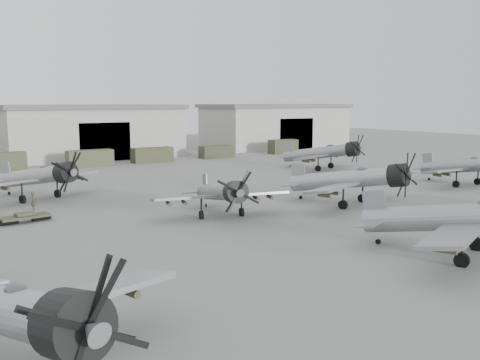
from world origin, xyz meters
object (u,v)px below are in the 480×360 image
object	(u,v)px
aircraft_near_1	(474,218)
aircraft_far_0	(40,176)
aircraft_mid_2	(355,179)
aircraft_mid_3	(469,166)
aircraft_far_1	(326,153)
ground_crew	(33,201)
aircraft_mid_1	(222,193)
aircraft_near_0	(8,312)

from	to	relation	value
aircraft_near_1	aircraft_far_0	bearing A→B (deg)	94.26
aircraft_far_0	aircraft_mid_2	bearing A→B (deg)	-60.41
aircraft_mid_3	aircraft_far_0	world-z (taller)	aircraft_far_0
aircraft_far_0	aircraft_far_1	world-z (taller)	aircraft_far_1
aircraft_far_1	ground_crew	bearing A→B (deg)	167.93
aircraft_near_1	aircraft_far_1	world-z (taller)	aircraft_near_1
aircraft_mid_2	aircraft_mid_3	size ratio (longest dim) A/B	1.06
aircraft_mid_1	ground_crew	xyz separation A→B (m)	(-11.94, 11.53, -1.24)
aircraft_near_1	aircraft_mid_2	distance (m)	16.59
aircraft_mid_2	ground_crew	distance (m)	28.05
aircraft_near_0	aircraft_mid_3	xyz separation A→B (m)	(49.94, 16.91, -0.17)
aircraft_far_0	aircraft_far_1	bearing A→B (deg)	-18.31
aircraft_near_1	aircraft_mid_3	size ratio (longest dim) A/B	1.08
aircraft_far_0	aircraft_mid_3	bearing A→B (deg)	-44.20
aircraft_mid_2	aircraft_far_1	distance (m)	25.47
ground_crew	aircraft_far_0	bearing A→B (deg)	-1.21
aircraft_mid_1	aircraft_mid_3	size ratio (longest dim) A/B	0.91
aircraft_mid_2	aircraft_far_0	xyz separation A→B (m)	(-22.80, 17.99, -0.10)
aircraft_mid_2	aircraft_far_0	world-z (taller)	aircraft_mid_2
aircraft_near_0	aircraft_far_0	xyz separation A→B (m)	(8.61, 33.66, -0.13)
aircraft_mid_1	aircraft_near_1	bearing A→B (deg)	-55.93
aircraft_near_1	aircraft_far_1	distance (m)	41.69
aircraft_near_1	aircraft_mid_2	size ratio (longest dim) A/B	1.02
aircraft_near_1	aircraft_far_1	xyz separation A→B (m)	(20.97, 36.03, -0.11)
aircraft_far_1	ground_crew	distance (m)	40.12
aircraft_mid_3	aircraft_mid_1	bearing A→B (deg)	-179.95
aircraft_near_1	aircraft_mid_1	bearing A→B (deg)	87.92
aircraft_far_1	ground_crew	xyz separation A→B (m)	(-39.50, -6.82, -1.57)
aircraft_near_0	aircraft_mid_3	bearing A→B (deg)	3.12
aircraft_near_0	aircraft_far_0	bearing A→B (deg)	60.08
aircraft_near_0	aircraft_far_0	size ratio (longest dim) A/B	1.08
aircraft_mid_2	aircraft_far_1	bearing A→B (deg)	34.00
aircraft_mid_1	aircraft_mid_2	distance (m)	12.68
aircraft_mid_1	ground_crew	size ratio (longest dim) A/B	7.10
ground_crew	aircraft_near_1	bearing A→B (deg)	-128.12
aircraft_near_1	aircraft_far_1	size ratio (longest dim) A/B	1.04
aircraft_mid_2	aircraft_far_0	distance (m)	29.04
aircraft_mid_3	aircraft_near_1	bearing A→B (deg)	-143.77
aircraft_near_1	aircraft_far_0	xyz separation A→B (m)	(-16.91, 33.50, -0.18)
aircraft_near_0	ground_crew	bearing A→B (deg)	61.04
ground_crew	aircraft_far_1	bearing A→B (deg)	-60.72
aircraft_mid_3	ground_crew	bearing A→B (deg)	165.59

